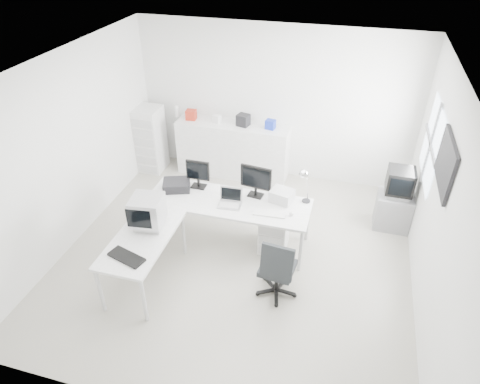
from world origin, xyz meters
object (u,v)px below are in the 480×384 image
(inkjet_printer, at_px, (177,185))
(laser_printer, at_px, (282,196))
(crt_tv, at_px, (400,183))
(side_desk, at_px, (145,259))
(sideboard, at_px, (233,150))
(office_chair, at_px, (278,265))
(tv_cabinet, at_px, (393,211))
(filing_cabinet, at_px, (151,139))
(crt_monitor, at_px, (148,212))
(main_desk, at_px, (229,221))
(drawer_pedestal, at_px, (274,231))
(lcd_monitor_small, at_px, (198,174))
(laptop, at_px, (229,199))
(lcd_monitor_large, at_px, (256,182))

(inkjet_printer, relative_size, laser_printer, 1.27)
(inkjet_printer, bearing_deg, crt_tv, -3.16)
(side_desk, bearing_deg, sideboard, 83.61)
(crt_tv, bearing_deg, office_chair, -127.99)
(tv_cabinet, xyz_separation_m, filing_cabinet, (-4.50, 0.67, 0.34))
(crt_monitor, bearing_deg, main_desk, 37.88)
(main_desk, bearing_deg, inkjet_printer, 173.29)
(inkjet_printer, relative_size, tv_cabinet, 0.67)
(main_desk, bearing_deg, tv_cabinet, 23.78)
(inkjet_printer, xyz_separation_m, crt_tv, (3.27, 0.97, -0.00))
(main_desk, bearing_deg, laser_printer, 16.35)
(drawer_pedestal, xyz_separation_m, office_chair, (0.22, -0.90, 0.19))
(drawer_pedestal, relative_size, laser_printer, 1.91)
(lcd_monitor_small, height_order, sideboard, lcd_monitor_small)
(office_chair, height_order, crt_tv, crt_tv)
(inkjet_printer, bearing_deg, filing_cabinet, 107.28)
(laptop, bearing_deg, side_desk, -135.68)
(drawer_pedestal, relative_size, lcd_monitor_large, 1.23)
(side_desk, bearing_deg, crt_tv, 33.52)
(side_desk, bearing_deg, lcd_monitor_large, 48.37)
(side_desk, xyz_separation_m, laptop, (0.90, 1.00, 0.49))
(drawer_pedestal, height_order, laptop, laptop)
(lcd_monitor_small, bearing_deg, side_desk, -102.71)
(inkjet_printer, height_order, sideboard, sideboard)
(lcd_monitor_small, distance_m, crt_monitor, 1.14)
(main_desk, bearing_deg, laptop, -63.43)
(drawer_pedestal, bearing_deg, side_desk, -143.43)
(crt_monitor, distance_m, crt_tv, 3.79)
(side_desk, xyz_separation_m, crt_monitor, (0.00, 0.25, 0.62))
(lcd_monitor_large, bearing_deg, filing_cabinet, 156.05)
(laser_printer, relative_size, office_chair, 0.32)
(laser_printer, relative_size, filing_cabinet, 0.25)
(laser_printer, bearing_deg, side_desk, -126.56)
(main_desk, bearing_deg, side_desk, -127.69)
(side_desk, distance_m, crt_monitor, 0.66)
(lcd_monitor_small, bearing_deg, crt_tv, 15.19)
(lcd_monitor_large, height_order, crt_monitor, lcd_monitor_large)
(inkjet_printer, distance_m, filing_cabinet, 2.06)
(filing_cabinet, bearing_deg, main_desk, -39.87)
(lcd_monitor_large, xyz_separation_m, filing_cabinet, (-2.43, 1.49, -0.36))
(laptop, height_order, office_chair, laptop)
(crt_monitor, bearing_deg, lcd_monitor_small, 67.63)
(lcd_monitor_large, bearing_deg, inkjet_printer, -165.36)
(main_desk, relative_size, laptop, 6.51)
(drawer_pedestal, height_order, lcd_monitor_small, lcd_monitor_small)
(office_chair, relative_size, tv_cabinet, 1.63)
(lcd_monitor_large, xyz_separation_m, tv_cabinet, (2.07, 0.82, -0.70))
(laptop, distance_m, tv_cabinet, 2.70)
(inkjet_printer, height_order, office_chair, office_chair)
(inkjet_printer, distance_m, laser_printer, 1.60)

